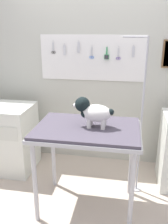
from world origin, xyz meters
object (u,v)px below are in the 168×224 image
(dog, at_px, (92,111))
(counter_left, at_px, (3,137))
(grooming_table, at_px, (87,135))
(grooming_arm, at_px, (140,125))

(dog, height_order, counter_left, dog)
(grooming_table, height_order, dog, dog)
(grooming_table, bearing_deg, counter_left, 155.10)
(grooming_table, distance_m, grooming_arm, 0.63)
(grooming_arm, distance_m, dog, 0.64)
(grooming_arm, bearing_deg, grooming_table, -144.22)
(grooming_arm, xyz_separation_m, counter_left, (-1.72, 0.19, -0.37))
(grooming_table, xyz_separation_m, dog, (0.05, 0.01, 0.24))
(dog, xyz_separation_m, counter_left, (-1.26, 0.55, -0.62))
(grooming_table, bearing_deg, grooming_arm, 35.78)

